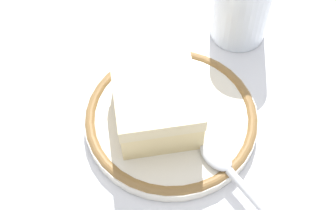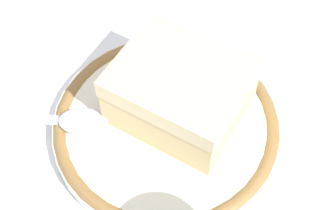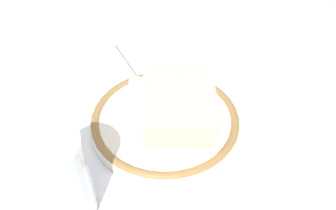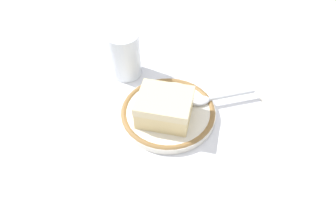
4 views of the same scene
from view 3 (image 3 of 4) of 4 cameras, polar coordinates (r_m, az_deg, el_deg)
ground_plane at (r=0.43m, az=-0.46°, el=-3.39°), size 2.40×2.40×0.00m
placemat at (r=0.43m, az=-0.46°, el=-3.32°), size 0.48×0.37×0.00m
plate at (r=0.42m, az=0.00°, el=-2.44°), size 0.18×0.18×0.02m
cake_slice at (r=0.40m, az=1.66°, el=0.22°), size 0.11×0.12×0.05m
spoon at (r=0.47m, az=-6.02°, el=5.05°), size 0.03×0.13×0.01m
cup at (r=0.34m, az=-17.94°, el=-12.24°), size 0.06×0.06×0.10m
napkin at (r=0.44m, az=25.26°, el=-5.99°), size 0.15×0.15×0.00m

